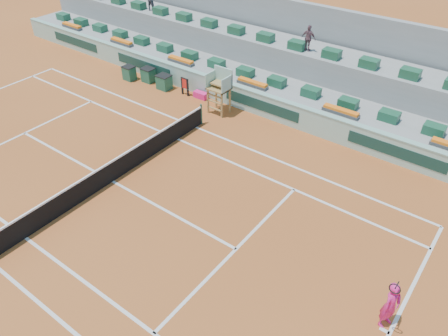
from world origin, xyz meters
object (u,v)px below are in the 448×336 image
at_px(player_bag, 201,95).
at_px(tennis_player, 391,305).
at_px(drink_cooler_a, 164,82).
at_px(umpire_chair, 220,85).

xyz_separation_m(player_bag, tennis_player, (13.44, -7.83, 0.68)).
bearing_deg(drink_cooler_a, player_bag, 8.52).
distance_m(drink_cooler_a, tennis_player, 17.53).
height_order(player_bag, tennis_player, tennis_player).
xyz_separation_m(player_bag, umpire_chair, (1.80, -0.58, 1.36)).
relative_size(player_bag, drink_cooler_a, 0.97).
bearing_deg(umpire_chair, player_bag, 162.31).
relative_size(drink_cooler_a, tennis_player, 0.37).
bearing_deg(player_bag, drink_cooler_a, -171.48).
bearing_deg(umpire_chair, drink_cooler_a, 177.09).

